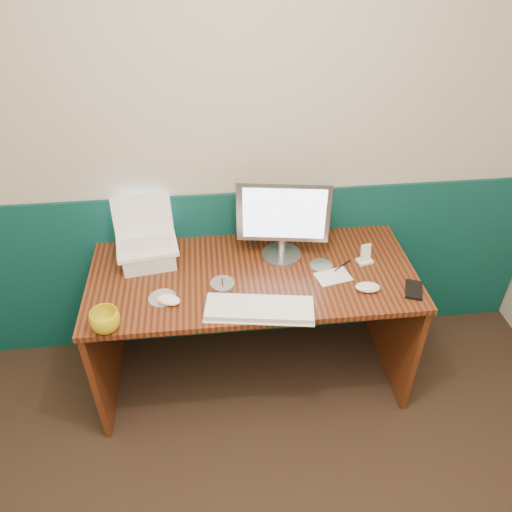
{
  "coord_description": "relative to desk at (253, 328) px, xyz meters",
  "views": [
    {
      "loc": [
        -0.13,
        -0.51,
        2.29
      ],
      "look_at": [
        0.06,
        1.23,
        0.97
      ],
      "focal_mm": 35.0,
      "sensor_mm": 36.0,
      "label": 1
    }
  ],
  "objects": [
    {
      "name": "monitor",
      "position": [
        0.16,
        0.13,
        0.6
      ],
      "size": [
        0.46,
        0.2,
        0.45
      ],
      "primitive_type": null,
      "rotation": [
        0.0,
        0.0,
        -0.16
      ],
      "color": "#A6A6AB",
      "rests_on": "desk"
    },
    {
      "name": "mouse_left",
      "position": [
        -0.4,
        -0.17,
        0.39
      ],
      "size": [
        0.13,
        0.11,
        0.04
      ],
      "primitive_type": "ellipsoid",
      "rotation": [
        0.0,
        0.0,
        -0.43
      ],
      "color": "white",
      "rests_on": "desk"
    },
    {
      "name": "desk",
      "position": [
        0.0,
        0.0,
        0.0
      ],
      "size": [
        1.6,
        0.7,
        0.75
      ],
      "primitive_type": "cube",
      "color": "#361409",
      "rests_on": "ground"
    },
    {
      "name": "camcorder",
      "position": [
        0.03,
        0.25,
        0.48
      ],
      "size": [
        0.13,
        0.16,
        0.22
      ],
      "primitive_type": null,
      "rotation": [
        0.0,
        0.0,
        -0.25
      ],
      "color": "#B4B3B8",
      "rests_on": "desk"
    },
    {
      "name": "keyboard",
      "position": [
        0.0,
        -0.27,
        0.39
      ],
      "size": [
        0.5,
        0.23,
        0.03
      ],
      "primitive_type": "cube",
      "rotation": [
        0.0,
        0.0,
        -0.16
      ],
      "color": "white",
      "rests_on": "desk"
    },
    {
      "name": "cd_spindle",
      "position": [
        -0.15,
        -0.08,
        0.39
      ],
      "size": [
        0.12,
        0.12,
        0.02
      ],
      "primitive_type": "cylinder",
      "color": "#B3BCC4",
      "rests_on": "desk"
    },
    {
      "name": "cd_loose_a",
      "position": [
        -0.43,
        -0.13,
        0.38
      ],
      "size": [
        0.13,
        0.13,
        0.0
      ],
      "primitive_type": "cylinder",
      "color": "silver",
      "rests_on": "desk"
    },
    {
      "name": "pen",
      "position": [
        0.45,
        0.01,
        0.38
      ],
      "size": [
        0.1,
        0.09,
        0.01
      ],
      "primitive_type": "cylinder",
      "rotation": [
        0.0,
        1.57,
        0.68
      ],
      "color": "black",
      "rests_on": "desk"
    },
    {
      "name": "mouse_right",
      "position": [
        0.52,
        -0.18,
        0.39
      ],
      "size": [
        0.13,
        0.09,
        0.04
      ],
      "primitive_type": "ellipsoid",
      "rotation": [
        0.0,
        0.0,
        -0.15
      ],
      "color": "silver",
      "rests_on": "desk"
    },
    {
      "name": "wainscot",
      "position": [
        -0.06,
        0.36,
        0.12
      ],
      "size": [
        3.48,
        0.02,
        1.0
      ],
      "primitive_type": "cube",
      "color": "#083731",
      "rests_on": "ground"
    },
    {
      "name": "mug",
      "position": [
        -0.66,
        -0.31,
        0.43
      ],
      "size": [
        0.16,
        0.16,
        0.1
      ],
      "primitive_type": "imported",
      "rotation": [
        0.0,
        0.0,
        0.28
      ],
      "color": "gold",
      "rests_on": "desk"
    },
    {
      "name": "back_wall",
      "position": [
        -0.06,
        0.37,
        0.88
      ],
      "size": [
        3.5,
        0.04,
        2.5
      ],
      "primitive_type": "cube",
      "color": "#BEB4A1",
      "rests_on": "ground"
    },
    {
      "name": "laptop_riser",
      "position": [
        -0.51,
        0.15,
        0.42
      ],
      "size": [
        0.28,
        0.25,
        0.09
      ],
      "primitive_type": "cube",
      "rotation": [
        0.0,
        0.0,
        0.14
      ],
      "color": "silver",
      "rests_on": "desk"
    },
    {
      "name": "cd_loose_b",
      "position": [
        0.35,
        0.03,
        0.38
      ],
      "size": [
        0.11,
        0.11,
        0.0
      ],
      "primitive_type": "cylinder",
      "color": "silver",
      "rests_on": "desk"
    },
    {
      "name": "pda",
      "position": [
        0.74,
        -0.21,
        0.38
      ],
      "size": [
        0.12,
        0.15,
        0.02
      ],
      "primitive_type": "cube",
      "rotation": [
        0.0,
        0.0,
        -0.37
      ],
      "color": "black",
      "rests_on": "desk"
    },
    {
      "name": "dock",
      "position": [
        0.57,
        0.03,
        0.38
      ],
      "size": [
        0.09,
        0.07,
        0.01
      ],
      "primitive_type": "cube",
      "rotation": [
        0.0,
        0.0,
        0.24
      ],
      "color": "white",
      "rests_on": "desk"
    },
    {
      "name": "laptop",
      "position": [
        -0.51,
        0.15,
        0.58
      ],
      "size": [
        0.32,
        0.26,
        0.24
      ],
      "primitive_type": null,
      "rotation": [
        0.0,
        0.0,
        0.14
      ],
      "color": "white",
      "rests_on": "laptop_riser"
    },
    {
      "name": "music_player",
      "position": [
        0.57,
        0.03,
        0.43
      ],
      "size": [
        0.06,
        0.04,
        0.09
      ],
      "primitive_type": "cube",
      "rotation": [
        -0.17,
        0.0,
        0.24
      ],
      "color": "white",
      "rests_on": "dock"
    },
    {
      "name": "papers",
      "position": [
        0.39,
        -0.07,
        0.38
      ],
      "size": [
        0.18,
        0.14,
        0.0
      ],
      "primitive_type": "cube",
      "rotation": [
        0.0,
        0.0,
        0.23
      ],
      "color": "white",
      "rests_on": "desk"
    }
  ]
}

